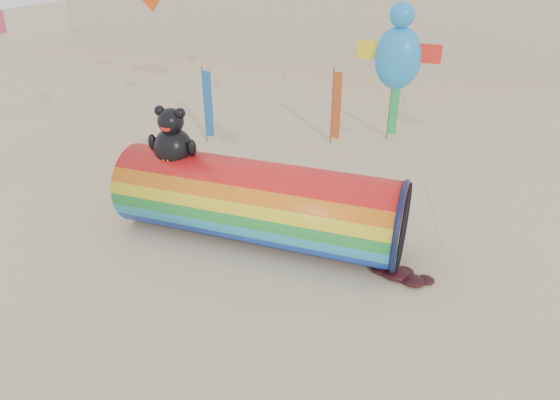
% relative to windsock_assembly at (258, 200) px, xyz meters
% --- Properties ---
extents(ground, '(160.00, 160.00, 0.00)m').
position_rel_windsock_assembly_xyz_m(ground, '(0.71, -1.83, -2.01)').
color(ground, '#CCB58C').
rests_on(ground, ground).
extents(windsock_assembly, '(13.15, 4.00, 6.06)m').
position_rel_windsock_assembly_xyz_m(windsock_assembly, '(0.00, 0.00, 0.00)').
color(windsock_assembly, red).
rests_on(windsock_assembly, ground).
extents(kite_handler, '(0.74, 0.60, 1.74)m').
position_rel_windsock_assembly_xyz_m(kite_handler, '(6.09, 0.99, -1.14)').
color(kite_handler, slate).
rests_on(kite_handler, ground).
extents(fabric_bundle, '(2.62, 1.35, 0.41)m').
position_rel_windsock_assembly_xyz_m(fabric_bundle, '(6.78, -0.95, -1.84)').
color(fabric_bundle, '#3C0B13').
rests_on(fabric_bundle, ground).
extents(festival_banners, '(12.40, 4.74, 5.20)m').
position_rel_windsock_assembly_xyz_m(festival_banners, '(-1.23, 12.99, 0.63)').
color(festival_banners, '#59595E').
rests_on(festival_banners, ground).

